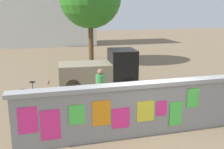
% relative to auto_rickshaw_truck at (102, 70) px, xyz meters
% --- Properties ---
extents(ground, '(60.00, 60.00, 0.00)m').
position_rel_auto_rickshaw_truck_xyz_m(ground, '(0.40, 2.98, -0.90)').
color(ground, '#7A664C').
extents(poster_wall, '(8.27, 0.42, 1.65)m').
position_rel_auto_rickshaw_truck_xyz_m(poster_wall, '(0.39, -5.02, -0.05)').
color(poster_wall, gray).
rests_on(poster_wall, ground).
extents(auto_rickshaw_truck, '(3.69, 1.74, 1.85)m').
position_rel_auto_rickshaw_truck_xyz_m(auto_rickshaw_truck, '(0.00, 0.00, 0.00)').
color(auto_rickshaw_truck, black).
rests_on(auto_rickshaw_truck, ground).
extents(motorcycle, '(1.90, 0.56, 0.87)m').
position_rel_auto_rickshaw_truck_xyz_m(motorcycle, '(2.82, -3.59, -0.44)').
color(motorcycle, black).
rests_on(motorcycle, ground).
extents(bicycle_near, '(1.68, 0.50, 0.95)m').
position_rel_auto_rickshaw_truck_xyz_m(bicycle_near, '(-2.46, -3.68, -0.54)').
color(bicycle_near, black).
rests_on(bicycle_near, ground).
extents(bicycle_far, '(1.70, 0.44, 0.95)m').
position_rel_auto_rickshaw_truck_xyz_m(bicycle_far, '(-2.99, -1.45, -0.54)').
color(bicycle_far, black).
rests_on(bicycle_far, ground).
extents(person_walking, '(0.48, 0.48, 1.62)m').
position_rel_auto_rickshaw_truck_xyz_m(person_walking, '(-0.71, -2.84, 0.09)').
color(person_walking, '#BF6626').
rests_on(person_walking, ground).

